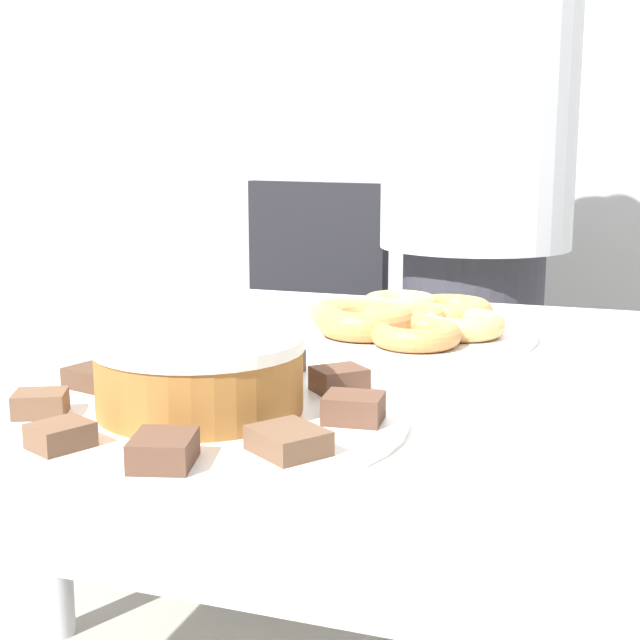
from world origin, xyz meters
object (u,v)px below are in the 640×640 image
person_standing (475,226)px  frosted_cake (200,373)px  plate_cake (201,415)px  plate_donuts (402,332)px  office_chair_left (284,380)px

person_standing → frosted_cake: bearing=-93.3°
plate_cake → frosted_cake: frosted_cake is taller
plate_cake → plate_donuts: bearing=78.7°
person_standing → office_chair_left: size_ratio=1.75×
person_standing → plate_cake: (-0.07, -1.14, -0.09)m
plate_donuts → plate_cake: bearing=-101.3°
person_standing → frosted_cake: (-0.07, -1.14, -0.05)m
frosted_cake → office_chair_left: bearing=108.1°
office_chair_left → plate_donuts: office_chair_left is taller
office_chair_left → frosted_cake: (0.40, -1.22, 0.35)m
person_standing → plate_cake: 1.15m
person_standing → plate_donuts: size_ratio=4.37×
plate_cake → frosted_cake: 0.04m
plate_donuts → frosted_cake: (-0.09, -0.44, 0.04)m
person_standing → plate_cake: bearing=-93.3°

